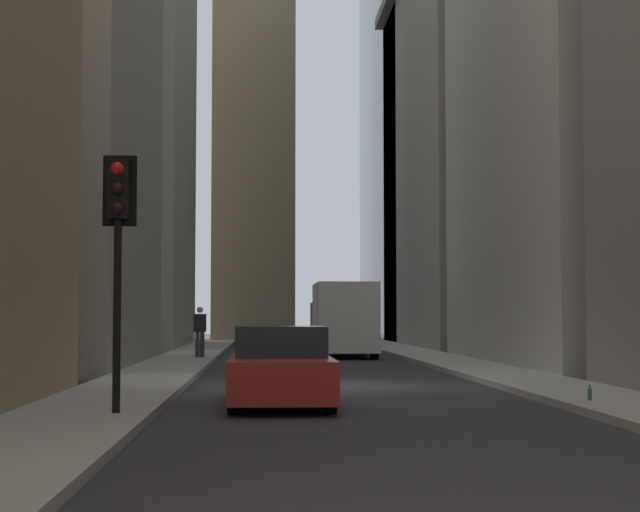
{
  "coord_description": "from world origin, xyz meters",
  "views": [
    {
      "loc": [
        -23.58,
        1.72,
        1.6
      ],
      "look_at": [
        14.16,
        -0.36,
        3.79
      ],
      "focal_mm": 57.97,
      "sensor_mm": 36.0,
      "label": 1
    }
  ],
  "objects_px": {
    "traffic_light_foreground": "(118,222)",
    "pedestrian": "(200,329)",
    "delivery_truck": "(343,319)",
    "discarded_bottle": "(590,394)",
    "sedan_red": "(281,369)"
  },
  "relations": [
    {
      "from": "delivery_truck",
      "to": "traffic_light_foreground",
      "type": "relative_size",
      "value": 1.64
    },
    {
      "from": "sedan_red",
      "to": "pedestrian",
      "type": "relative_size",
      "value": 2.41
    },
    {
      "from": "delivery_truck",
      "to": "discarded_bottle",
      "type": "height_order",
      "value": "delivery_truck"
    },
    {
      "from": "pedestrian",
      "to": "discarded_bottle",
      "type": "distance_m",
      "value": 20.78
    },
    {
      "from": "delivery_truck",
      "to": "discarded_bottle",
      "type": "distance_m",
      "value": 22.81
    },
    {
      "from": "sedan_red",
      "to": "discarded_bottle",
      "type": "distance_m",
      "value": 5.4
    },
    {
      "from": "delivery_truck",
      "to": "traffic_light_foreground",
      "type": "distance_m",
      "value": 25.15
    },
    {
      "from": "pedestrian",
      "to": "discarded_bottle",
      "type": "relative_size",
      "value": 6.62
    },
    {
      "from": "sedan_red",
      "to": "traffic_light_foreground",
      "type": "bearing_deg",
      "value": 135.31
    },
    {
      "from": "discarded_bottle",
      "to": "delivery_truck",
      "type": "bearing_deg",
      "value": 6.41
    },
    {
      "from": "delivery_truck",
      "to": "sedan_red",
      "type": "distance_m",
      "value": 22.16
    },
    {
      "from": "sedan_red",
      "to": "pedestrian",
      "type": "bearing_deg",
      "value": 7.85
    },
    {
      "from": "traffic_light_foreground",
      "to": "delivery_truck",
      "type": "bearing_deg",
      "value": -12.26
    },
    {
      "from": "traffic_light_foreground",
      "to": "pedestrian",
      "type": "bearing_deg",
      "value": 0.07
    },
    {
      "from": "pedestrian",
      "to": "discarded_bottle",
      "type": "bearing_deg",
      "value": -157.64
    }
  ]
}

